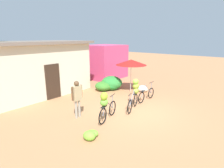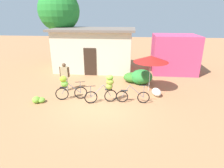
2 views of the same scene
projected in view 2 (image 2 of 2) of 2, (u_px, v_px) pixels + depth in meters
ground_plane at (100, 104)px, 9.44m from camera, size 60.00×60.00×0.00m
building_low at (94, 49)px, 14.86m from camera, size 6.33×3.71×3.23m
shop_pink at (174, 54)px, 14.31m from camera, size 3.20×2.80×2.81m
tree_behind_building at (59, 11)px, 15.60m from camera, size 3.40×3.40×6.21m
hedge_bush_front_left at (133, 77)px, 12.47m from camera, size 1.22×1.13×0.61m
hedge_bush_front_right at (140, 79)px, 12.12m from camera, size 1.10×1.04×0.66m
hedge_bush_mid at (142, 77)px, 12.17m from camera, size 1.38×1.43×0.89m
market_umbrella at (151, 59)px, 10.42m from camera, size 1.96×1.96×2.09m
bicycle_leftmost at (67, 86)px, 9.69m from camera, size 1.60×0.52×1.32m
bicycle_near_pile at (107, 87)px, 9.37m from camera, size 1.60×0.62×1.44m
bicycle_center_loaded at (133, 96)px, 9.47m from camera, size 1.70×0.14×0.96m
banana_pile_on_ground at (38, 100)px, 9.55m from camera, size 0.74×0.64×0.33m
produce_sack at (156, 92)px, 10.31m from camera, size 0.65×0.81×0.44m
person_vendor at (65, 74)px, 10.75m from camera, size 0.58×0.22×1.66m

